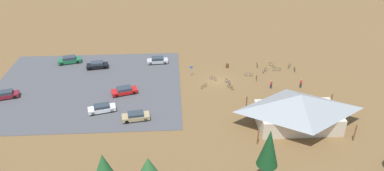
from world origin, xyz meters
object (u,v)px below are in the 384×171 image
(bicycle_yellow_near_sign, at_px, (272,65))
(bicycle_white_yard_center, at_px, (248,75))
(bicycle_red_back_row, at_px, (204,86))
(pine_far_west, at_px, (269,148))
(bicycle_green_trailside, at_px, (294,69))
(visitor_by_pavilion, at_px, (301,83))
(bicycle_purple_lone_east, at_px, (213,78))
(car_black_near_entry, at_px, (97,65))
(bicycle_black_front_row, at_px, (256,78))
(bicycle_silver_yard_front, at_px, (289,66))
(bicycle_silver_lone_west, at_px, (265,70))
(trash_bin, at_px, (227,66))
(bicycle_blue_by_bin, at_px, (228,82))
(bike_pavilion, at_px, (299,108))
(pine_center, at_px, (149,171))
(car_white_front_row, at_px, (102,108))
(car_green_second_row, at_px, (70,60))
(visitor_near_lot, at_px, (271,84))
(car_tan_back_corner, at_px, (136,116))
(car_red_mid_lot, at_px, (124,91))
(bicycle_black_edge_north, at_px, (231,87))
(bicycle_teal_yard_left, at_px, (277,69))
(car_silver_by_curb, at_px, (158,60))
(lot_sign, at_px, (191,69))
(car_maroon_aisle_side, at_px, (6,95))

(bicycle_yellow_near_sign, relative_size, bicycle_white_yard_center, 0.92)
(bicycle_red_back_row, bearing_deg, pine_far_west, 102.99)
(bicycle_green_trailside, relative_size, visitor_by_pavilion, 0.93)
(bicycle_purple_lone_east, xyz_separation_m, car_black_near_entry, (23.33, -6.43, 0.36))
(visitor_by_pavilion, bearing_deg, bicycle_black_front_row, -24.39)
(bicycle_silver_yard_front, distance_m, bicycle_silver_lone_west, 5.93)
(trash_bin, relative_size, car_black_near_entry, 0.20)
(bicycle_blue_by_bin, relative_size, visitor_by_pavilion, 0.93)
(bicycle_blue_by_bin, distance_m, car_black_near_entry, 27.16)
(bike_pavilion, xyz_separation_m, pine_center, (22.43, 13.92, 1.12))
(bicycle_white_yard_center, relative_size, bicycle_silver_lone_west, 1.21)
(bicycle_silver_yard_front, height_order, bicycle_green_trailside, bicycle_silver_yard_front)
(car_white_front_row, bearing_deg, bicycle_blue_by_bin, -159.01)
(bicycle_blue_by_bin, height_order, car_green_second_row, car_green_second_row)
(visitor_near_lot, bearing_deg, bicycle_purple_lone_east, -20.39)
(car_tan_back_corner, bearing_deg, car_red_mid_lot, -72.11)
(bicycle_red_back_row, bearing_deg, car_tan_back_corner, 39.87)
(bicycle_yellow_near_sign, relative_size, car_tan_back_corner, 0.32)
(bicycle_red_back_row, relative_size, visitor_by_pavilion, 0.71)
(bicycle_black_edge_north, bearing_deg, bicycle_purple_lone_east, -52.29)
(bicycle_white_yard_center, xyz_separation_m, car_green_second_row, (36.80, -8.06, 0.43))
(trash_bin, distance_m, bicycle_green_trailside, 13.65)
(trash_bin, height_order, bicycle_blue_by_bin, trash_bin)
(bicycle_teal_yard_left, xyz_separation_m, bicycle_silver_lone_west, (2.62, 0.45, 0.03))
(car_silver_by_curb, bearing_deg, visitor_near_lot, 150.82)
(bicycle_blue_by_bin, xyz_separation_m, visitor_by_pavilion, (-13.40, 2.31, 0.53))
(lot_sign, bearing_deg, bicycle_teal_yard_left, -176.18)
(lot_sign, distance_m, pine_far_west, 30.90)
(bicycle_black_edge_north, distance_m, bicycle_silver_lone_west, 10.17)
(bicycle_black_edge_north, bearing_deg, car_red_mid_lot, 2.28)
(car_silver_by_curb, bearing_deg, bicycle_black_front_row, 156.28)
(car_tan_back_corner, bearing_deg, car_green_second_row, -54.66)
(car_silver_by_curb, bearing_deg, bicycle_silver_lone_west, 166.09)
(bicycle_green_trailside, bearing_deg, pine_far_west, 66.43)
(car_red_mid_lot, distance_m, car_tan_back_corner, 8.86)
(visitor_near_lot, bearing_deg, bicycle_teal_yard_left, -113.15)
(bicycle_red_back_row, bearing_deg, bicycle_green_trailside, -163.01)
(bicycle_silver_yard_front, height_order, bicycle_silver_lone_west, bicycle_silver_lone_west)
(lot_sign, relative_size, bicycle_teal_yard_left, 1.28)
(lot_sign, distance_m, bicycle_green_trailside, 21.19)
(bicycle_silver_lone_west, bearing_deg, pine_center, 56.11)
(bicycle_green_trailside, bearing_deg, car_maroon_aisle_side, 7.93)
(bicycle_purple_lone_east, xyz_separation_m, car_silver_by_curb, (10.99, -8.08, 0.35))
(bicycle_purple_lone_east, xyz_separation_m, car_green_second_row, (29.64, -9.24, 0.40))
(pine_center, distance_m, pine_far_west, 14.70)
(car_green_second_row, relative_size, visitor_by_pavilion, 2.87)
(bicycle_teal_yard_left, relative_size, car_red_mid_lot, 0.35)
(pine_center, relative_size, bicycle_silver_yard_front, 4.41)
(trash_bin, bearing_deg, bicycle_purple_lone_east, 55.91)
(car_silver_by_curb, bearing_deg, bicycle_teal_yard_left, 168.56)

